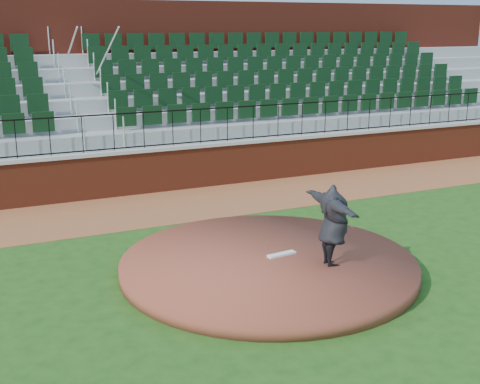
{
  "coord_description": "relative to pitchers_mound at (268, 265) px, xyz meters",
  "views": [
    {
      "loc": [
        -5.27,
        -9.9,
        4.66
      ],
      "look_at": [
        0.0,
        1.5,
        1.3
      ],
      "focal_mm": 46.94,
      "sensor_mm": 36.0,
      "label": 1
    }
  ],
  "objects": [
    {
      "name": "ground",
      "position": [
        -0.03,
        -0.26,
        -0.12
      ],
      "size": [
        90.0,
        90.0,
        0.0
      ],
      "primitive_type": "plane",
      "color": "#1E4814",
      "rests_on": "ground"
    },
    {
      "name": "warning_track",
      "position": [
        -0.03,
        5.14,
        -0.12
      ],
      "size": [
        34.0,
        3.2,
        0.01
      ],
      "primitive_type": "cube",
      "color": "brown",
      "rests_on": "ground"
    },
    {
      "name": "field_wall",
      "position": [
        -0.03,
        6.74,
        0.47
      ],
      "size": [
        34.0,
        0.35,
        1.2
      ],
      "primitive_type": "cube",
      "color": "maroon",
      "rests_on": "ground"
    },
    {
      "name": "wall_cap",
      "position": [
        -0.03,
        6.74,
        1.12
      ],
      "size": [
        34.0,
        0.45,
        0.1
      ],
      "primitive_type": "cube",
      "color": "#B7B7B7",
      "rests_on": "field_wall"
    },
    {
      "name": "wall_railing",
      "position": [
        -0.03,
        6.74,
        1.67
      ],
      "size": [
        34.0,
        0.05,
        1.0
      ],
      "primitive_type": null,
      "color": "black",
      "rests_on": "wall_cap"
    },
    {
      "name": "seating_stands",
      "position": [
        -0.03,
        9.47,
        2.18
      ],
      "size": [
        34.0,
        5.1,
        4.6
      ],
      "primitive_type": null,
      "color": "gray",
      "rests_on": "ground"
    },
    {
      "name": "concourse_wall",
      "position": [
        -0.03,
        12.27,
        2.62
      ],
      "size": [
        34.0,
        0.5,
        5.5
      ],
      "primitive_type": "cube",
      "color": "maroon",
      "rests_on": "ground"
    },
    {
      "name": "pitchers_mound",
      "position": [
        0.0,
        0.0,
        0.0
      ],
      "size": [
        5.75,
        5.75,
        0.25
      ],
      "primitive_type": "cylinder",
      "color": "brown",
      "rests_on": "ground"
    },
    {
      "name": "pitching_rubber",
      "position": [
        0.33,
        0.06,
        0.15
      ],
      "size": [
        0.62,
        0.22,
        0.04
      ],
      "primitive_type": "cube",
      "rotation": [
        0.0,
        0.0,
        0.11
      ],
      "color": "white",
      "rests_on": "pitchers_mound"
    },
    {
      "name": "pitcher",
      "position": [
        0.95,
        -0.77,
        0.91
      ],
      "size": [
        0.7,
        1.98,
        1.57
      ],
      "primitive_type": "imported",
      "rotation": [
        0.0,
        0.0,
        1.48
      ],
      "color": "black",
      "rests_on": "pitchers_mound"
    }
  ]
}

